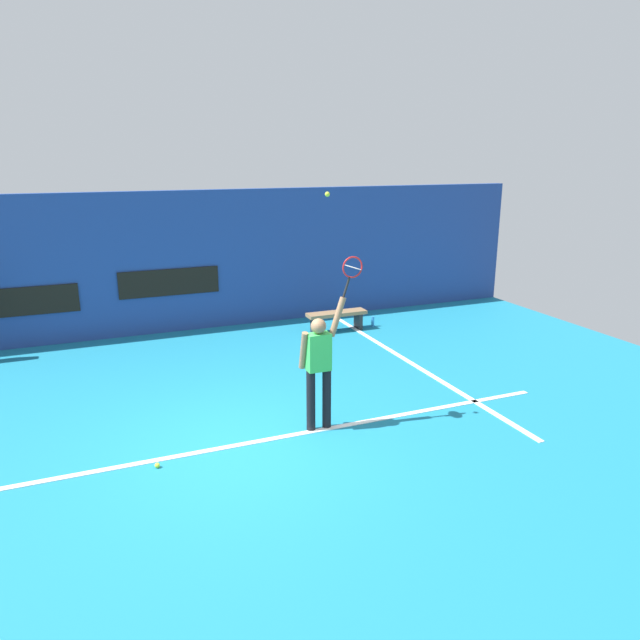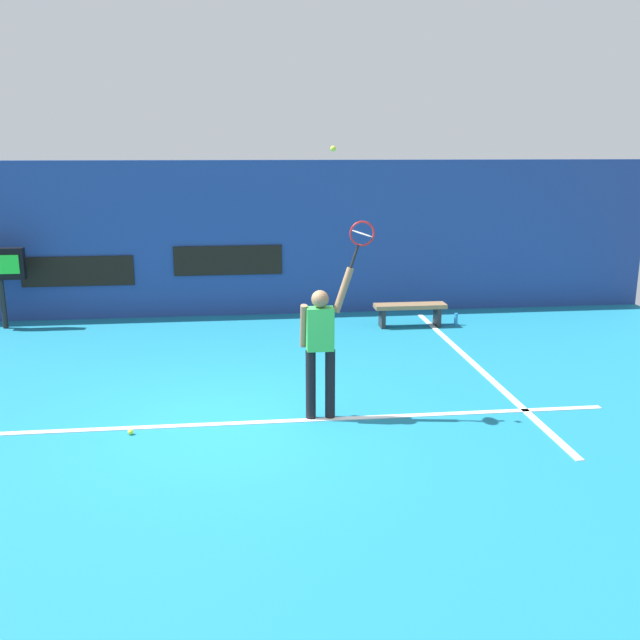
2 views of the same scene
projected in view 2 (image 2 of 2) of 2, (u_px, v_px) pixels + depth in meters
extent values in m
plane|color=teal|center=(226.00, 426.00, 8.78)|extent=(18.00, 18.00, 0.00)
cube|color=navy|center=(228.00, 239.00, 14.26)|extent=(18.00, 0.20, 3.16)
cube|color=black|center=(228.00, 260.00, 14.25)|extent=(2.20, 0.03, 0.60)
cube|color=black|center=(78.00, 271.00, 13.95)|extent=(2.20, 0.03, 0.60)
cube|color=white|center=(226.00, 424.00, 8.81)|extent=(10.00, 0.10, 0.01)
cube|color=white|center=(476.00, 366.00, 11.15)|extent=(0.10, 7.00, 0.01)
cylinder|color=black|center=(311.00, 385.00, 8.89)|extent=(0.13, 0.13, 0.92)
cylinder|color=black|center=(330.00, 384.00, 8.92)|extent=(0.13, 0.13, 0.92)
cube|color=green|center=(320.00, 329.00, 8.73)|extent=(0.34, 0.20, 0.55)
sphere|color=#8C6647|center=(320.00, 299.00, 8.64)|extent=(0.22, 0.22, 0.22)
cylinder|color=#8C6647|center=(343.00, 290.00, 8.64)|extent=(0.27, 0.09, 0.58)
cylinder|color=#8C6647|center=(304.00, 326.00, 8.78)|extent=(0.09, 0.23, 0.58)
cylinder|color=black|center=(354.00, 257.00, 8.56)|extent=(0.13, 0.03, 0.30)
torus|color=red|center=(362.00, 234.00, 8.50)|extent=(0.40, 0.02, 0.40)
cylinder|color=silver|center=(362.00, 234.00, 8.50)|extent=(0.25, 0.27, 0.09)
sphere|color=#CCE033|center=(333.00, 149.00, 8.31)|extent=(0.07, 0.07, 0.07)
cylinder|color=black|center=(3.00, 304.00, 13.40)|extent=(0.10, 0.10, 0.96)
cube|color=#26D833|center=(9.00, 265.00, 13.13)|extent=(0.38, 0.02, 0.36)
cube|color=olive|center=(410.00, 306.00, 13.54)|extent=(1.40, 0.36, 0.08)
cube|color=#262628|center=(382.00, 318.00, 13.53)|extent=(0.08, 0.32, 0.37)
cube|color=#262628|center=(437.00, 316.00, 13.66)|extent=(0.08, 0.32, 0.37)
cylinder|color=#338CD8|center=(456.00, 319.00, 13.72)|extent=(0.07, 0.07, 0.24)
sphere|color=#CCE033|center=(131.00, 432.00, 8.49)|extent=(0.07, 0.07, 0.07)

